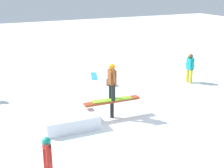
{
  "coord_description": "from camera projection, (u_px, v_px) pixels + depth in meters",
  "views": [
    {
      "loc": [
        -4.52,
        -9.38,
        4.69
      ],
      "look_at": [
        0.0,
        0.0,
        1.28
      ],
      "focal_mm": 50.0,
      "sensor_mm": 36.0,
      "label": 1
    }
  ],
  "objects": [
    {
      "name": "ground_plane",
      "position": [
        112.0,
        117.0,
        11.36
      ],
      "size": [
        60.0,
        60.0,
        0.0
      ],
      "primitive_type": "plane",
      "color": "white"
    },
    {
      "name": "rail_feature",
      "position": [
        112.0,
        103.0,
        11.18
      ],
      "size": [
        2.1,
        0.36,
        0.68
      ],
      "rotation": [
        0.0,
        0.0,
        -0.04
      ],
      "color": "black",
      "rests_on": "ground"
    },
    {
      "name": "snow_kicker_ramp",
      "position": [
        69.0,
        119.0,
        10.67
      ],
      "size": [
        1.86,
        1.57,
        0.47
      ],
      "primitive_type": "cube",
      "rotation": [
        0.0,
        0.0,
        -0.04
      ],
      "color": "white",
      "rests_on": "ground"
    },
    {
      "name": "main_rider_on_rail",
      "position": [
        112.0,
        82.0,
        10.94
      ],
      "size": [
        1.45,
        0.75,
        1.34
      ],
      "rotation": [
        0.0,
        0.0,
        -0.1
      ],
      "color": "#8DD329",
      "rests_on": "rail_feature"
    },
    {
      "name": "bystander_red",
      "position": [
        48.0,
        161.0,
        7.18
      ],
      "size": [
        0.25,
        0.6,
        1.38
      ],
      "rotation": [
        0.0,
        0.0,
        1.38
      ],
      "color": "navy",
      "rests_on": "ground"
    },
    {
      "name": "bystander_teal",
      "position": [
        190.0,
        67.0,
        15.07
      ],
      "size": [
        0.22,
        0.64,
        1.43
      ],
      "rotation": [
        0.0,
        0.0,
        4.68
      ],
      "color": "gold",
      "rests_on": "ground"
    },
    {
      "name": "loose_snowboard_cyan",
      "position": [
        94.0,
        76.0,
        16.33
      ],
      "size": [
        0.69,
        1.32,
        0.02
      ],
      "primitive_type": "cube",
      "rotation": [
        0.0,
        0.0,
        4.38
      ],
      "color": "#2EACCD",
      "rests_on": "ground"
    },
    {
      "name": "backpack_on_snow",
      "position": [
        110.0,
        82.0,
        14.83
      ],
      "size": [
        0.37,
        0.35,
        0.34
      ],
      "primitive_type": "cube",
      "rotation": [
        0.0,
        0.0,
        0.59
      ],
      "color": "brown",
      "rests_on": "ground"
    }
  ]
}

